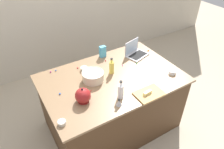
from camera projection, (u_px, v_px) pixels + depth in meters
The scene contains 23 objects.
ground_plane at pixel (112, 123), 3.27m from camera, with size 12.00×12.00×0.00m, color #B7A88E.
wall_back at pixel (57, 4), 3.81m from camera, with size 8.00×0.10×2.60m, color beige.
island_counter at pixel (112, 103), 3.00m from camera, with size 1.79×1.20×0.90m.
laptop at pixel (135, 52), 3.14m from camera, with size 0.36×0.30×0.22m.
mixing_bowl_large at pixel (93, 76), 2.65m from camera, with size 0.28×0.28×0.12m.
bottle_oil at pixel (112, 67), 2.76m from camera, with size 0.06×0.06×0.23m.
bottle_vinegar at pixel (121, 91), 2.38m from camera, with size 0.07×0.07×0.24m.
kettle at pixel (83, 96), 2.33m from camera, with size 0.21×0.18×0.20m.
cutting_board at pixel (149, 94), 2.47m from camera, with size 0.34×0.23×0.02m, color tan.
butter_stick_left at pixel (147, 93), 2.44m from camera, with size 0.11×0.04×0.04m, color #F4E58C.
ramekin_small at pixel (172, 72), 2.78m from camera, with size 0.09×0.09×0.05m, color white.
ramekin_medium at pixel (84, 69), 2.84m from camera, with size 0.10×0.10×0.05m, color beige.
ramekin_wide at pixel (62, 123), 2.11m from camera, with size 0.08×0.08×0.04m, color beige.
kitchen_timer at pixel (119, 103), 2.31m from camera, with size 0.07×0.07×0.08m.
candy_bag at pixel (103, 52), 3.09m from camera, with size 0.09×0.06×0.17m, color #4CA5CC.
candy_0 at pixel (60, 94), 2.46m from camera, with size 0.02×0.02×0.02m, color blue.
candy_1 at pixel (78, 68), 2.88m from camera, with size 0.02×0.02×0.02m, color red.
candy_2 at pixel (137, 63), 2.98m from camera, with size 0.02×0.02×0.02m, color green.
candy_3 at pixel (106, 61), 3.03m from camera, with size 0.02×0.02×0.02m, color red.
candy_5 at pixel (56, 70), 2.84m from camera, with size 0.02×0.02×0.02m, color blue.
candy_6 at pixel (122, 65), 2.94m from camera, with size 0.02×0.02×0.02m, color #CC3399.
candy_7 at pixel (148, 51), 3.26m from camera, with size 0.02×0.02×0.02m, color orange.
candy_8 at pixel (51, 72), 2.81m from camera, with size 0.02×0.02×0.02m, color #CC3399.
Camera 1 is at (-1.12, -1.84, 2.57)m, focal length 33.87 mm.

